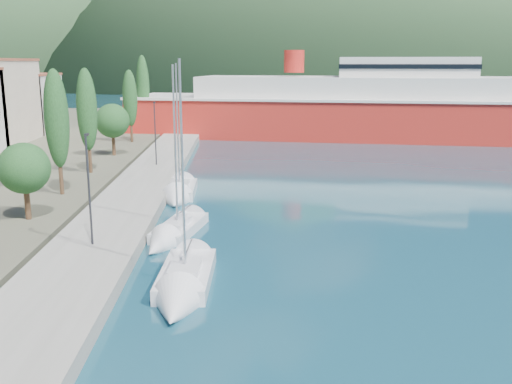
{
  "coord_description": "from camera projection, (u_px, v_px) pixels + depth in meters",
  "views": [
    {
      "loc": [
        -0.9,
        -16.84,
        10.55
      ],
      "look_at": [
        0.0,
        14.0,
        3.5
      ],
      "focal_mm": 40.0,
      "sensor_mm": 36.0,
      "label": 1
    }
  ],
  "objects": [
    {
      "name": "ferry",
      "position": [
        358.0,
        110.0,
        80.91
      ],
      "size": [
        66.21,
        26.15,
        12.87
      ],
      "color": "red",
      "rests_on": "ground"
    },
    {
      "name": "ground",
      "position": [
        243.0,
        107.0,
        135.72
      ],
      "size": [
        1400.0,
        1400.0,
        0.0
      ],
      "primitive_type": "plane",
      "color": "#164456"
    },
    {
      "name": "hills_near",
      "position": [
        389.0,
        2.0,
        373.62
      ],
      "size": [
        1010.0,
        520.0,
        115.0
      ],
      "color": "#2B492A",
      "rests_on": "ground"
    },
    {
      "name": "sailboat_far",
      "position": [
        178.0,
        196.0,
        44.68
      ],
      "size": [
        2.55,
        7.81,
        11.46
      ],
      "color": "silver",
      "rests_on": "ground"
    },
    {
      "name": "quay",
      "position": [
        135.0,
        197.0,
        43.78
      ],
      "size": [
        5.0,
        88.0,
        0.8
      ],
      "primitive_type": "cube",
      "color": "gray",
      "rests_on": "ground"
    },
    {
      "name": "sailboat_near",
      "position": [
        181.0,
        292.0,
        25.99
      ],
      "size": [
        2.76,
        8.21,
        11.66
      ],
      "color": "silver",
      "rests_on": "ground"
    },
    {
      "name": "sailboat_mid",
      "position": [
        169.0,
        237.0,
        34.25
      ],
      "size": [
        3.89,
        8.06,
        11.22
      ],
      "color": "silver",
      "rests_on": "ground"
    },
    {
      "name": "tree_row",
      "position": [
        82.0,
        118.0,
        48.98
      ],
      "size": [
        3.64,
        63.79,
        10.83
      ],
      "color": "#47301E",
      "rests_on": "land_strip"
    },
    {
      "name": "lamp_posts",
      "position": [
        94.0,
        181.0,
        31.7
      ],
      "size": [
        0.15,
        46.58,
        6.06
      ],
      "color": "#2D2D33",
      "rests_on": "quay"
    }
  ]
}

